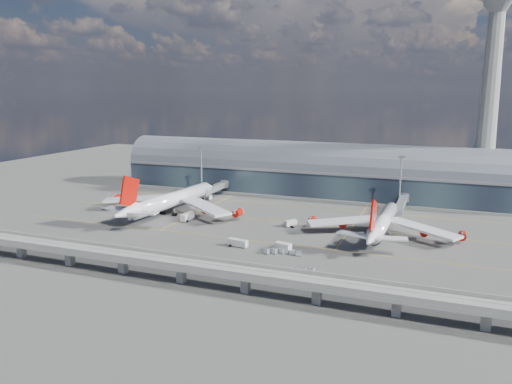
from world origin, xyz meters
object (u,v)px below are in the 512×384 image
(cargo_train_2, at_px, (303,270))
(control_tower, at_px, (490,96))
(floodlight_mast_right, at_px, (400,182))
(service_truck_2, at_px, (238,243))
(cargo_train_1, at_px, (289,252))
(airliner_left, at_px, (170,200))
(service_truck_0, at_px, (187,217))
(service_truck_4, at_px, (395,212))
(service_truck_5, at_px, (207,197))
(airliner_right, at_px, (383,223))
(service_truck_3, at_px, (291,223))
(service_truck_1, at_px, (283,247))
(cargo_train_0, at_px, (274,251))
(floodlight_mast_left, at_px, (201,170))

(cargo_train_2, bearing_deg, control_tower, -9.96)
(floodlight_mast_right, xyz_separation_m, cargo_train_2, (-19.35, -90.12, -12.77))
(service_truck_2, relative_size, cargo_train_1, 0.81)
(floodlight_mast_right, relative_size, airliner_left, 0.35)
(service_truck_0, xyz_separation_m, cargo_train_2, (62.73, -42.04, -0.78))
(service_truck_4, relative_size, service_truck_5, 0.97)
(airliner_right, xyz_separation_m, service_truck_2, (-45.93, -31.31, -3.69))
(service_truck_4, distance_m, cargo_train_2, 84.41)
(service_truck_2, xyz_separation_m, service_truck_3, (9.51, 32.09, -0.06))
(control_tower, height_order, cargo_train_2, control_tower)
(service_truck_0, relative_size, service_truck_2, 1.03)
(control_tower, distance_m, service_truck_2, 140.35)
(floodlight_mast_right, xyz_separation_m, service_truck_1, (-31.24, -73.29, -11.99))
(floodlight_mast_right, relative_size, airliner_right, 0.42)
(service_truck_0, relative_size, service_truck_3, 1.39)
(service_truck_4, bearing_deg, airliner_right, -112.06)
(service_truck_1, bearing_deg, airliner_right, -29.83)
(control_tower, bearing_deg, cargo_train_2, -114.71)
(airliner_left, bearing_deg, service_truck_2, -30.05)
(airliner_right, xyz_separation_m, cargo_train_1, (-26.51, -32.45, -4.28))
(service_truck_1, relative_size, service_truck_5, 1.10)
(airliner_right, xyz_separation_m, cargo_train_0, (-31.44, -33.89, -4.19))
(airliner_right, xyz_separation_m, cargo_train_2, (-17.29, -47.99, -4.22))
(floodlight_mast_left, height_order, cargo_train_0, floodlight_mast_left)
(service_truck_3, distance_m, service_truck_4, 50.34)
(control_tower, distance_m, floodlight_mast_right, 58.76)
(floodlight_mast_right, xyz_separation_m, cargo_train_1, (-28.56, -74.57, -12.83))
(floodlight_mast_right, relative_size, service_truck_2, 3.38)
(cargo_train_2, bearing_deg, floodlight_mast_left, 56.58)
(cargo_train_0, bearing_deg, control_tower, -11.83)
(control_tower, height_order, airliner_left, control_tower)
(floodlight_mast_right, relative_size, service_truck_3, 4.56)
(control_tower, height_order, floodlight_mast_right, control_tower)
(service_truck_1, height_order, service_truck_3, service_truck_1)
(floodlight_mast_left, bearing_deg, service_truck_4, -4.47)
(floodlight_mast_right, distance_m, service_truck_2, 88.57)
(service_truck_0, relative_size, cargo_train_2, 1.04)
(service_truck_0, relative_size, cargo_train_1, 0.84)
(service_truck_4, distance_m, service_truck_5, 92.21)
(floodlight_mast_right, relative_size, cargo_train_0, 3.33)
(service_truck_0, bearing_deg, service_truck_1, -22.60)
(floodlight_mast_left, bearing_deg, cargo_train_1, -46.23)
(airliner_right, xyz_separation_m, service_truck_1, (-29.19, -31.17, -3.44))
(service_truck_5, bearing_deg, cargo_train_0, -118.96)
(floodlight_mast_left, height_order, service_truck_5, floodlight_mast_left)
(service_truck_4, bearing_deg, control_tower, 24.52)
(floodlight_mast_right, relative_size, cargo_train_2, 3.42)
(airliner_right, relative_size, cargo_train_1, 6.60)
(service_truck_1, xyz_separation_m, cargo_train_0, (-2.25, -2.72, -0.75))
(service_truck_0, bearing_deg, control_tower, 36.81)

